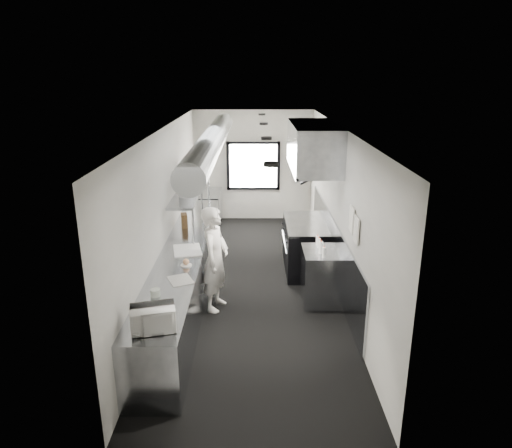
{
  "coord_description": "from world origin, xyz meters",
  "views": [
    {
      "loc": [
        0.02,
        -7.84,
        3.69
      ],
      "look_at": [
        0.05,
        -0.2,
        1.2
      ],
      "focal_mm": 32.97,
      "sensor_mm": 36.0,
      "label": 1
    }
  ],
  "objects_px": {
    "pass_shelf": "(191,189)",
    "knife_block": "(184,220)",
    "bottle_station": "(322,276)",
    "deli_tub_b": "(155,293)",
    "squeeze_bottle_b": "(321,248)",
    "small_plate": "(186,265)",
    "plate_stack_a": "(186,188)",
    "squeeze_bottle_d": "(319,243)",
    "line_cook": "(215,259)",
    "exhaust_hood": "(313,147)",
    "microwave": "(153,318)",
    "prep_counter": "(185,272)",
    "cutting_board": "(187,250)",
    "squeeze_bottle_c": "(321,247)",
    "squeeze_bottle_a": "(324,252)",
    "range": "(306,246)",
    "far_work_table": "(206,210)",
    "plate_stack_b": "(189,181)",
    "deli_tub_a": "(146,307)",
    "squeeze_bottle_e": "(317,241)",
    "plate_stack_d": "(194,170)",
    "plate_stack_c": "(193,176)"
  },
  "relations": [
    {
      "from": "plate_stack_c",
      "to": "plate_stack_d",
      "type": "xyz_separation_m",
      "value": [
        -0.04,
        0.55,
        0.0
      ]
    },
    {
      "from": "plate_stack_a",
      "to": "squeeze_bottle_d",
      "type": "xyz_separation_m",
      "value": [
        2.29,
        -0.81,
        -0.74
      ]
    },
    {
      "from": "bottle_station",
      "to": "squeeze_bottle_e",
      "type": "distance_m",
      "value": 0.6
    },
    {
      "from": "bottle_station",
      "to": "line_cook",
      "type": "xyz_separation_m",
      "value": [
        -1.75,
        -0.22,
        0.4
      ]
    },
    {
      "from": "bottle_station",
      "to": "deli_tub_b",
      "type": "relative_size",
      "value": 6.85
    },
    {
      "from": "small_plate",
      "to": "deli_tub_b",
      "type": "bearing_deg",
      "value": -104.62
    },
    {
      "from": "prep_counter",
      "to": "squeeze_bottle_e",
      "type": "xyz_separation_m",
      "value": [
        2.24,
        0.07,
        0.53
      ]
    },
    {
      "from": "deli_tub_a",
      "to": "small_plate",
      "type": "relative_size",
      "value": 0.8
    },
    {
      "from": "bottle_station",
      "to": "microwave",
      "type": "relative_size",
      "value": 1.96
    },
    {
      "from": "squeeze_bottle_a",
      "to": "squeeze_bottle_c",
      "type": "xyz_separation_m",
      "value": [
        -0.02,
        0.25,
        -0.0
      ]
    },
    {
      "from": "line_cook",
      "to": "knife_block",
      "type": "distance_m",
      "value": 1.65
    },
    {
      "from": "plate_stack_c",
      "to": "pass_shelf",
      "type": "bearing_deg",
      "value": -100.21
    },
    {
      "from": "squeeze_bottle_c",
      "to": "deli_tub_a",
      "type": "bearing_deg",
      "value": -140.78
    },
    {
      "from": "squeeze_bottle_e",
      "to": "squeeze_bottle_a",
      "type": "bearing_deg",
      "value": -86.91
    },
    {
      "from": "range",
      "to": "plate_stack_b",
      "type": "xyz_separation_m",
      "value": [
        -2.24,
        0.06,
        1.26
      ]
    },
    {
      "from": "knife_block",
      "to": "squeeze_bottle_b",
      "type": "relative_size",
      "value": 1.26
    },
    {
      "from": "pass_shelf",
      "to": "knife_block",
      "type": "relative_size",
      "value": 11.84
    },
    {
      "from": "plate_stack_b",
      "to": "plate_stack_d",
      "type": "xyz_separation_m",
      "value": [
        -0.02,
        0.9,
        0.03
      ]
    },
    {
      "from": "cutting_board",
      "to": "squeeze_bottle_d",
      "type": "distance_m",
      "value": 2.17
    },
    {
      "from": "exhaust_hood",
      "to": "small_plate",
      "type": "xyz_separation_m",
      "value": [
        -2.1,
        -1.99,
        -1.48
      ]
    },
    {
      "from": "prep_counter",
      "to": "bottle_station",
      "type": "xyz_separation_m",
      "value": [
        2.3,
        -0.2,
        0.0
      ]
    },
    {
      "from": "plate_stack_d",
      "to": "plate_stack_b",
      "type": "bearing_deg",
      "value": -88.78
    },
    {
      "from": "range",
      "to": "far_work_table",
      "type": "bearing_deg",
      "value": 131.19
    },
    {
      "from": "exhaust_hood",
      "to": "deli_tub_a",
      "type": "height_order",
      "value": "exhaust_hood"
    },
    {
      "from": "plate_stack_c",
      "to": "cutting_board",
      "type": "bearing_deg",
      "value": -86.75
    },
    {
      "from": "exhaust_hood",
      "to": "bottle_station",
      "type": "relative_size",
      "value": 2.44
    },
    {
      "from": "far_work_table",
      "to": "plate_stack_b",
      "type": "bearing_deg",
      "value": -91.12
    },
    {
      "from": "range",
      "to": "plate_stack_d",
      "type": "relative_size",
      "value": 4.17
    },
    {
      "from": "deli_tub_a",
      "to": "squeeze_bottle_c",
      "type": "xyz_separation_m",
      "value": [
        2.41,
        1.97,
        0.03
      ]
    },
    {
      "from": "bottle_station",
      "to": "cutting_board",
      "type": "bearing_deg",
      "value": 179.48
    },
    {
      "from": "squeeze_bottle_e",
      "to": "line_cook",
      "type": "bearing_deg",
      "value": -163.87
    },
    {
      "from": "far_work_table",
      "to": "line_cook",
      "type": "bearing_deg",
      "value": -82.39
    },
    {
      "from": "bottle_station",
      "to": "squeeze_bottle_c",
      "type": "height_order",
      "value": "squeeze_bottle_c"
    },
    {
      "from": "plate_stack_b",
      "to": "deli_tub_a",
      "type": "bearing_deg",
      "value": -91.83
    },
    {
      "from": "plate_stack_d",
      "to": "squeeze_bottle_e",
      "type": "relative_size",
      "value": 2.33
    },
    {
      "from": "knife_block",
      "to": "plate_stack_b",
      "type": "bearing_deg",
      "value": 50.41
    },
    {
      "from": "microwave",
      "to": "squeeze_bottle_b",
      "type": "distance_m",
      "value": 3.22
    },
    {
      "from": "plate_stack_c",
      "to": "squeeze_bottle_a",
      "type": "xyz_separation_m",
      "value": [
        2.29,
        -2.08,
        -0.77
      ]
    },
    {
      "from": "knife_block",
      "to": "plate_stack_a",
      "type": "height_order",
      "value": "plate_stack_a"
    },
    {
      "from": "line_cook",
      "to": "far_work_table",
      "type": "bearing_deg",
      "value": 22.67
    },
    {
      "from": "pass_shelf",
      "to": "squeeze_bottle_d",
      "type": "relative_size",
      "value": 18.09
    },
    {
      "from": "plate_stack_c",
      "to": "plate_stack_a",
      "type": "bearing_deg",
      "value": -91.5
    },
    {
      "from": "squeeze_bottle_e",
      "to": "microwave",
      "type": "bearing_deg",
      "value": -129.26
    },
    {
      "from": "prep_counter",
      "to": "squeeze_bottle_a",
      "type": "bearing_deg",
      "value": -11.95
    },
    {
      "from": "pass_shelf",
      "to": "bottle_station",
      "type": "bearing_deg",
      "value": -35.99
    },
    {
      "from": "knife_block",
      "to": "squeeze_bottle_b",
      "type": "distance_m",
      "value": 2.75
    },
    {
      "from": "pass_shelf",
      "to": "small_plate",
      "type": "height_order",
      "value": "pass_shelf"
    },
    {
      "from": "pass_shelf",
      "to": "microwave",
      "type": "xyz_separation_m",
      "value": [
        0.07,
        -4.13,
        -0.5
      ]
    },
    {
      "from": "pass_shelf",
      "to": "squeeze_bottle_c",
      "type": "xyz_separation_m",
      "value": [
        2.29,
        -1.73,
        -0.55
      ]
    },
    {
      "from": "range",
      "to": "pass_shelf",
      "type": "bearing_deg",
      "value": 172.33
    }
  ]
}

